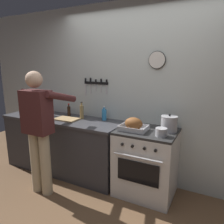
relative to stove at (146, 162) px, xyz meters
The scene contains 12 objects.
wall_back 0.95m from the stove, 121.31° to the left, with size 6.00×0.13×2.60m.
counter_block 1.42m from the stove, behind, with size 2.03×0.65×0.90m.
stove is the anchor object (origin of this frame).
person_cook 1.50m from the stove, 154.09° to the right, with size 0.51×0.63×1.66m.
roasting_pan 0.56m from the stove, 151.86° to the right, with size 0.35×0.26×0.17m.
stock_pot 0.61m from the stove, 18.38° to the left, with size 0.21×0.21×0.23m.
saucepan 0.56m from the stove, 32.87° to the right, with size 0.14×0.14×0.10m.
cutting_board 1.36m from the stove, behind, with size 0.36×0.24×0.02m, color tan.
bottle_vinegar 1.24m from the stove, behind, with size 0.06×0.06×0.27m.
bottle_soy_sauce 1.49m from the stove, behind, with size 0.05×0.05×0.21m.
bottle_dish_soap 0.95m from the stove, 165.38° to the left, with size 0.07×0.07×0.22m.
bottle_hot_sauce 1.76m from the stove, behind, with size 0.05×0.05×0.21m.
Camera 1 is at (1.03, -1.57, 1.75)m, focal length 34.18 mm.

